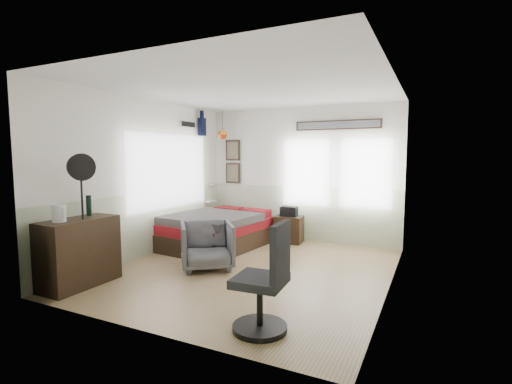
# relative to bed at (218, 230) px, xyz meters

# --- Properties ---
(ground_plane) EXTENTS (4.00, 4.50, 0.01)m
(ground_plane) POSITION_rel_bed_xyz_m (1.19, -0.99, -0.32)
(ground_plane) COLOR #92734B
(room_shell) EXTENTS (4.02, 4.52, 2.71)m
(room_shell) POSITION_rel_bed_xyz_m (1.12, -0.81, 1.30)
(room_shell) COLOR white
(room_shell) RESTS_ON ground_plane
(wall_decor) EXTENTS (3.55, 1.32, 1.44)m
(wall_decor) POSITION_rel_bed_xyz_m (0.09, 0.96, 1.79)
(wall_decor) COLOR #332217
(wall_decor) RESTS_ON room_shell
(bed) EXTENTS (1.62, 2.16, 0.64)m
(bed) POSITION_rel_bed_xyz_m (0.00, 0.00, 0.00)
(bed) COLOR black
(bed) RESTS_ON ground_plane
(dresser) EXTENTS (0.48, 1.00, 0.90)m
(dresser) POSITION_rel_bed_xyz_m (-0.55, -2.61, 0.14)
(dresser) COLOR black
(dresser) RESTS_ON ground_plane
(armchair) EXTENTS (1.09, 1.09, 0.72)m
(armchair) POSITION_rel_bed_xyz_m (0.56, -1.22, 0.04)
(armchair) COLOR #57565C
(armchair) RESTS_ON ground_plane
(nightstand) EXTENTS (0.57, 0.47, 0.53)m
(nightstand) POSITION_rel_bed_xyz_m (1.08, 0.94, -0.05)
(nightstand) COLOR black
(nightstand) RESTS_ON ground_plane
(task_chair) EXTENTS (0.55, 0.55, 1.10)m
(task_chair) POSITION_rel_bed_xyz_m (2.23, -2.72, 0.13)
(task_chair) COLOR black
(task_chair) RESTS_ON ground_plane
(kettle) EXTENTS (0.19, 0.16, 0.22)m
(kettle) POSITION_rel_bed_xyz_m (-0.56, -2.86, 0.69)
(kettle) COLOR silver
(kettle) RESTS_ON dresser
(bottle) EXTENTS (0.07, 0.07, 0.29)m
(bottle) POSITION_rel_bed_xyz_m (-0.64, -2.35, 0.73)
(bottle) COLOR black
(bottle) RESTS_ON dresser
(stand_fan) EXTENTS (0.20, 0.34, 0.86)m
(stand_fan) POSITION_rel_bed_xyz_m (-0.44, -2.61, 1.25)
(stand_fan) COLOR black
(stand_fan) RESTS_ON dresser
(black_bag) EXTENTS (0.34, 0.23, 0.19)m
(black_bag) POSITION_rel_bed_xyz_m (1.08, 0.94, 0.31)
(black_bag) COLOR black
(black_bag) RESTS_ON nightstand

